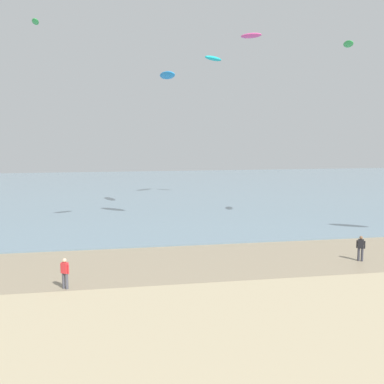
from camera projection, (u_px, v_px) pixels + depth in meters
The scene contains 9 objects.
wet_sand_strip at pixel (150, 264), 29.52m from camera, with size 120.00×8.73×0.01m, color gray.
sea at pixel (127, 190), 67.95m from camera, with size 160.00×70.00×0.10m, color slate.
person_nearest_camera at pixel (361, 248), 30.10m from camera, with size 0.48×0.39×1.71m.
person_mid_beach at pixel (65, 272), 24.66m from camera, with size 0.49×0.38×1.71m.
kite_aloft_1 at pixel (35, 22), 38.82m from camera, with size 1.89×0.61×0.30m, color green.
kite_aloft_7 at pixel (251, 36), 52.32m from camera, with size 2.57×0.82×0.41m, color #E54C99.
kite_aloft_8 at pixel (167, 75), 46.77m from camera, with size 3.41×1.09×0.55m, color #2384D1.
kite_aloft_9 at pixel (348, 44), 38.14m from camera, with size 2.21×0.71×0.35m, color green.
kite_aloft_12 at pixel (213, 58), 54.10m from camera, with size 3.21×1.03×0.51m, color #19B2B7.
Camera 1 is at (-2.37, -6.62, 8.38)m, focal length 42.35 mm.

